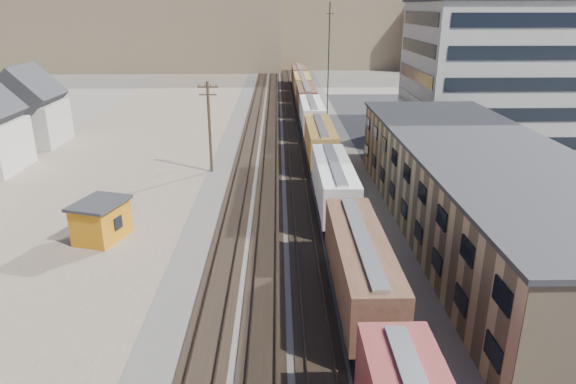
{
  "coord_description": "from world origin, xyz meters",
  "views": [
    {
      "loc": [
        -1.09,
        -12.85,
        17.43
      ],
      "look_at": [
        -0.29,
        26.93,
        3.0
      ],
      "focal_mm": 32.0,
      "sensor_mm": 36.0,
      "label": 1
    }
  ],
  "objects_px": {
    "freight_train": "(315,126)",
    "maintenance_shed": "(101,220)",
    "parked_car_blue": "(460,149)",
    "utility_pole_north": "(210,125)"
  },
  "relations": [
    {
      "from": "freight_train",
      "to": "maintenance_shed",
      "type": "xyz_separation_m",
      "value": [
        -18.83,
        -27.98,
        -1.16
      ]
    },
    {
      "from": "maintenance_shed",
      "to": "parked_car_blue",
      "type": "relative_size",
      "value": 0.93
    },
    {
      "from": "freight_train",
      "to": "maintenance_shed",
      "type": "bearing_deg",
      "value": -123.94
    },
    {
      "from": "maintenance_shed",
      "to": "parked_car_blue",
      "type": "xyz_separation_m",
      "value": [
        36.58,
        23.76,
        -0.86
      ]
    },
    {
      "from": "freight_train",
      "to": "parked_car_blue",
      "type": "relative_size",
      "value": 21.57
    },
    {
      "from": "parked_car_blue",
      "to": "freight_train",
      "type": "bearing_deg",
      "value": 138.3
    },
    {
      "from": "freight_train",
      "to": "maintenance_shed",
      "type": "distance_m",
      "value": 33.74
    },
    {
      "from": "utility_pole_north",
      "to": "parked_car_blue",
      "type": "bearing_deg",
      "value": 11.81
    },
    {
      "from": "utility_pole_north",
      "to": "maintenance_shed",
      "type": "bearing_deg",
      "value": -110.48
    },
    {
      "from": "utility_pole_north",
      "to": "parked_car_blue",
      "type": "relative_size",
      "value": 1.8
    }
  ]
}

